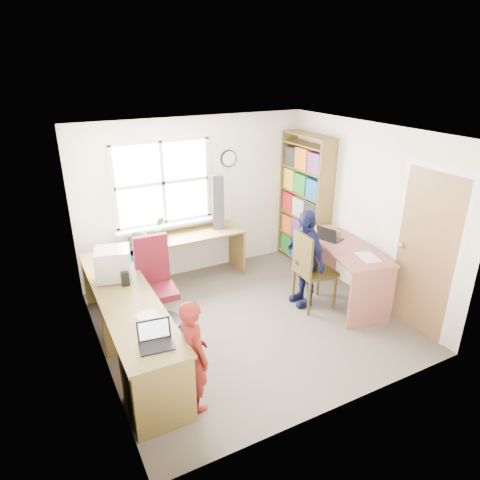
{
  "coord_description": "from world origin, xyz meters",
  "views": [
    {
      "loc": [
        -2.27,
        -4.1,
        3.12
      ],
      "look_at": [
        0.0,
        0.25,
        1.05
      ],
      "focal_mm": 32.0,
      "sensor_mm": 36.0,
      "label": 1
    }
  ],
  "objects_px": {
    "swivel_chair": "(156,288)",
    "cd_tower": "(218,202)",
    "bookshelf": "(305,204)",
    "laptop_right": "(329,237)",
    "person_red": "(194,355)",
    "crt_monitor": "(113,264)",
    "l_desk": "(155,330)",
    "right_desk": "(347,261)",
    "wooden_chair": "(310,267)",
    "person_green": "(142,269)",
    "person_navy": "(305,258)",
    "potted_plant": "(159,227)",
    "laptop_left": "(155,339)"
  },
  "relations": [
    {
      "from": "swivel_chair",
      "to": "person_navy",
      "type": "xyz_separation_m",
      "value": [
        1.93,
        -0.45,
        0.18
      ]
    },
    {
      "from": "person_navy",
      "to": "potted_plant",
      "type": "bearing_deg",
      "value": -130.05
    },
    {
      "from": "wooden_chair",
      "to": "person_red",
      "type": "distance_m",
      "value": 2.27
    },
    {
      "from": "bookshelf",
      "to": "swivel_chair",
      "type": "height_order",
      "value": "bookshelf"
    },
    {
      "from": "wooden_chair",
      "to": "person_green",
      "type": "xyz_separation_m",
      "value": [
        -1.98,
        1.05,
        -0.04
      ]
    },
    {
      "from": "person_red",
      "to": "crt_monitor",
      "type": "bearing_deg",
      "value": 7.92
    },
    {
      "from": "cd_tower",
      "to": "person_green",
      "type": "relative_size",
      "value": 0.76
    },
    {
      "from": "right_desk",
      "to": "laptop_right",
      "type": "height_order",
      "value": "laptop_right"
    },
    {
      "from": "laptop_left",
      "to": "cd_tower",
      "type": "height_order",
      "value": "cd_tower"
    },
    {
      "from": "swivel_chair",
      "to": "person_green",
      "type": "distance_m",
      "value": 0.49
    },
    {
      "from": "person_navy",
      "to": "crt_monitor",
      "type": "bearing_deg",
      "value": -98.17
    },
    {
      "from": "swivel_chair",
      "to": "l_desk",
      "type": "bearing_deg",
      "value": -105.41
    },
    {
      "from": "l_desk",
      "to": "right_desk",
      "type": "bearing_deg",
      "value": 3.36
    },
    {
      "from": "cd_tower",
      "to": "person_green",
      "type": "bearing_deg",
      "value": -142.86
    },
    {
      "from": "laptop_left",
      "to": "potted_plant",
      "type": "relative_size",
      "value": 1.02
    },
    {
      "from": "bookshelf",
      "to": "laptop_right",
      "type": "relative_size",
      "value": 5.63
    },
    {
      "from": "right_desk",
      "to": "person_navy",
      "type": "xyz_separation_m",
      "value": [
        -0.56,
        0.2,
        0.09
      ]
    },
    {
      "from": "l_desk",
      "to": "person_red",
      "type": "distance_m",
      "value": 0.76
    },
    {
      "from": "bookshelf",
      "to": "person_green",
      "type": "bearing_deg",
      "value": -176.37
    },
    {
      "from": "cd_tower",
      "to": "person_navy",
      "type": "relative_size",
      "value": 0.62
    },
    {
      "from": "l_desk",
      "to": "swivel_chair",
      "type": "bearing_deg",
      "value": 71.42
    },
    {
      "from": "bookshelf",
      "to": "crt_monitor",
      "type": "xyz_separation_m",
      "value": [
        -3.17,
        -0.67,
        -0.06
      ]
    },
    {
      "from": "person_red",
      "to": "person_navy",
      "type": "distance_m",
      "value": 2.31
    },
    {
      "from": "laptop_left",
      "to": "bookshelf",
      "type": "bearing_deg",
      "value": 41.6
    },
    {
      "from": "right_desk",
      "to": "person_red",
      "type": "height_order",
      "value": "person_red"
    },
    {
      "from": "l_desk",
      "to": "right_desk",
      "type": "distance_m",
      "value": 2.77
    },
    {
      "from": "laptop_right",
      "to": "potted_plant",
      "type": "relative_size",
      "value": 1.14
    },
    {
      "from": "bookshelf",
      "to": "potted_plant",
      "type": "distance_m",
      "value": 2.34
    },
    {
      "from": "wooden_chair",
      "to": "cd_tower",
      "type": "height_order",
      "value": "cd_tower"
    },
    {
      "from": "person_green",
      "to": "laptop_right",
      "type": "bearing_deg",
      "value": -121.96
    },
    {
      "from": "l_desk",
      "to": "laptop_right",
      "type": "xyz_separation_m",
      "value": [
        2.66,
        0.46,
        0.4
      ]
    },
    {
      "from": "l_desk",
      "to": "person_red",
      "type": "relative_size",
      "value": 2.55
    },
    {
      "from": "l_desk",
      "to": "wooden_chair",
      "type": "relative_size",
      "value": 2.72
    },
    {
      "from": "bookshelf",
      "to": "laptop_left",
      "type": "relative_size",
      "value": 6.26
    },
    {
      "from": "laptop_left",
      "to": "laptop_right",
      "type": "xyz_separation_m",
      "value": [
        2.82,
        1.09,
        0.06
      ]
    },
    {
      "from": "right_desk",
      "to": "person_navy",
      "type": "bearing_deg",
      "value": 173.98
    },
    {
      "from": "person_red",
      "to": "person_green",
      "type": "xyz_separation_m",
      "value": [
        0.07,
        2.03,
        -0.03
      ]
    },
    {
      "from": "swivel_chair",
      "to": "cd_tower",
      "type": "xyz_separation_m",
      "value": [
        1.29,
        0.93,
        0.67
      ]
    },
    {
      "from": "swivel_chair",
      "to": "cd_tower",
      "type": "relative_size",
      "value": 1.39
    },
    {
      "from": "potted_plant",
      "to": "person_green",
      "type": "height_order",
      "value": "person_green"
    },
    {
      "from": "swivel_chair",
      "to": "potted_plant",
      "type": "height_order",
      "value": "swivel_chair"
    },
    {
      "from": "wooden_chair",
      "to": "person_red",
      "type": "height_order",
      "value": "person_red"
    },
    {
      "from": "crt_monitor",
      "to": "cd_tower",
      "type": "bearing_deg",
      "value": 42.3
    },
    {
      "from": "swivel_chair",
      "to": "laptop_right",
      "type": "distance_m",
      "value": 2.44
    },
    {
      "from": "right_desk",
      "to": "person_navy",
      "type": "relative_size",
      "value": 1.12
    },
    {
      "from": "l_desk",
      "to": "laptop_right",
      "type": "relative_size",
      "value": 7.91
    },
    {
      "from": "bookshelf",
      "to": "cd_tower",
      "type": "relative_size",
      "value": 2.52
    },
    {
      "from": "swivel_chair",
      "to": "person_red",
      "type": "xyz_separation_m",
      "value": [
        -0.11,
        -1.54,
        0.08
      ]
    },
    {
      "from": "wooden_chair",
      "to": "laptop_right",
      "type": "height_order",
      "value": "wooden_chair"
    },
    {
      "from": "bookshelf",
      "to": "l_desk",
      "type": "bearing_deg",
      "value": -153.57
    }
  ]
}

